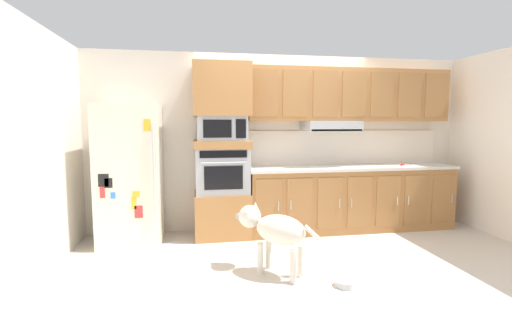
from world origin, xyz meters
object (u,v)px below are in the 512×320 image
object	(u,v)px
dog	(273,229)
dog_food_bowl	(346,283)
refrigerator	(130,174)
microwave	(222,128)
built_in_oven	(222,170)
screwdriver	(403,164)

from	to	relation	value
dog	dog_food_bowl	size ratio (longest dim) A/B	3.80
refrigerator	microwave	world-z (taller)	refrigerator
refrigerator	microwave	xyz separation A→B (m)	(1.17, 0.07, 0.58)
built_in_oven	dog_food_bowl	size ratio (longest dim) A/B	3.50
dog	dog_food_bowl	world-z (taller)	dog
refrigerator	screwdriver	distance (m)	3.79
refrigerator	built_in_oven	size ratio (longest dim) A/B	2.51
microwave	screwdriver	distance (m)	2.68
refrigerator	screwdriver	size ratio (longest dim) A/B	10.43
microwave	dog	size ratio (longest dim) A/B	0.85
dog_food_bowl	refrigerator	bearing A→B (deg)	142.74
dog	refrigerator	bearing A→B (deg)	4.67
screwdriver	dog	distance (m)	2.60
built_in_oven	dog	size ratio (longest dim) A/B	0.92
refrigerator	dog	size ratio (longest dim) A/B	2.32
microwave	screwdriver	bearing A→B (deg)	-1.23
screwdriver	dog_food_bowl	size ratio (longest dim) A/B	0.84
built_in_oven	microwave	size ratio (longest dim) A/B	1.09
refrigerator	dog_food_bowl	size ratio (longest dim) A/B	8.80
microwave	dog	bearing A→B (deg)	-72.73
built_in_oven	microwave	bearing A→B (deg)	-0.77
built_in_oven	screwdriver	world-z (taller)	built_in_oven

